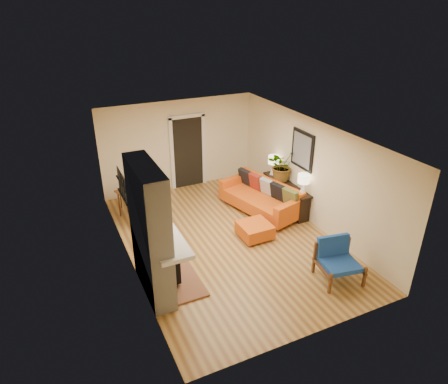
% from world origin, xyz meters
% --- Properties ---
extents(room_shell, '(6.50, 6.50, 6.50)m').
position_xyz_m(room_shell, '(0.60, 2.63, 1.24)').
color(room_shell, tan).
rests_on(room_shell, ground).
extents(fireplace, '(1.09, 1.68, 2.60)m').
position_xyz_m(fireplace, '(-2.00, -1.00, 1.24)').
color(fireplace, white).
rests_on(fireplace, ground).
extents(sofa, '(1.50, 2.40, 0.88)m').
position_xyz_m(sofa, '(1.45, 0.92, 0.39)').
color(sofa, silver).
rests_on(sofa, ground).
extents(ottoman, '(0.72, 0.72, 0.36)m').
position_xyz_m(ottoman, '(0.62, -0.19, 0.21)').
color(ottoman, silver).
rests_on(ottoman, ground).
extents(blue_chair, '(0.91, 0.90, 0.83)m').
position_xyz_m(blue_chair, '(1.39, -2.15, 0.45)').
color(blue_chair, brown).
rests_on(blue_chair, ground).
extents(dining_table, '(1.06, 1.70, 0.89)m').
position_xyz_m(dining_table, '(-1.58, 1.90, 0.59)').
color(dining_table, brown).
rests_on(dining_table, ground).
extents(console_table, '(0.34, 1.85, 0.72)m').
position_xyz_m(console_table, '(2.07, 0.75, 0.58)').
color(console_table, black).
rests_on(console_table, ground).
extents(lamp_near, '(0.30, 0.30, 0.54)m').
position_xyz_m(lamp_near, '(2.07, 0.04, 1.06)').
color(lamp_near, white).
rests_on(lamp_near, console_table).
extents(lamp_far, '(0.30, 0.30, 0.54)m').
position_xyz_m(lamp_far, '(2.07, 1.44, 1.06)').
color(lamp_far, white).
rests_on(lamp_far, console_table).
extents(houseplant, '(0.96, 0.90, 0.86)m').
position_xyz_m(houseplant, '(2.06, 1.01, 1.16)').
color(houseplant, '#1E5919').
rests_on(houseplant, console_table).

